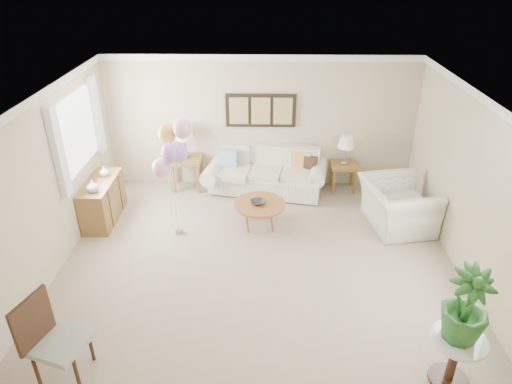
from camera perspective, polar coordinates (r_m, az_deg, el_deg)
ground_plane at (r=6.92m, az=0.28°, el=-10.06°), size 6.00×6.00×0.00m
room_shell at (r=6.14m, az=-0.70°, el=2.52°), size 6.04×6.04×2.60m
wall_art_triptych at (r=8.84m, az=0.60°, el=10.13°), size 1.35×0.06×0.65m
sofa at (r=9.02m, az=1.28°, el=2.24°), size 2.52×1.27×0.87m
end_table_left at (r=9.12m, az=-8.70°, el=3.68°), size 0.61×0.55×0.66m
end_table_right at (r=9.15m, az=10.93°, el=2.98°), size 0.51×0.47×0.56m
lamp_left at (r=8.88m, az=-8.98°, el=7.27°), size 0.37×0.37×0.66m
lamp_right at (r=8.94m, az=11.23°, el=6.05°), size 0.33×0.33×0.58m
coffee_table at (r=7.79m, az=0.46°, el=-1.64°), size 0.89×0.89×0.45m
decor_bowl at (r=7.74m, az=0.24°, el=-1.30°), size 0.29×0.29×0.06m
armchair at (r=8.17m, az=17.18°, el=-1.60°), size 1.26×1.39×0.80m
side_table at (r=5.61m, az=23.77°, el=-17.54°), size 0.59×0.59×0.64m
potted_plant at (r=5.23m, az=24.80°, el=-12.76°), size 0.56×0.56×0.87m
accent_chair at (r=5.62m, az=-24.18°, el=-16.24°), size 0.67×0.67×1.10m
credenza at (r=8.45m, az=-18.60°, el=-1.02°), size 0.46×1.20×0.74m
vase_white at (r=7.94m, az=-19.75°, el=0.70°), size 0.24×0.24×0.20m
vase_sage at (r=8.45m, az=-18.46°, el=2.47°), size 0.21×0.21×0.18m
balloon_cluster at (r=7.16m, az=-10.48°, el=5.44°), size 0.63×0.55×2.02m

